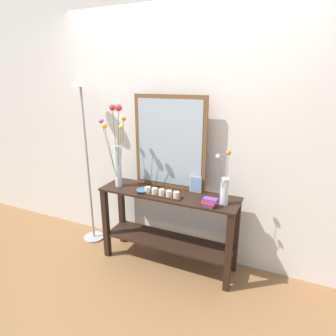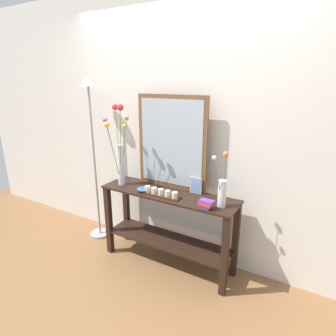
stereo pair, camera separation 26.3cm
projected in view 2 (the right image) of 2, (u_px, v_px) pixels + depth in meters
The scene contains 11 objects.
ground_plane at pixel (168, 263), 2.95m from camera, with size 7.00×6.00×0.02m, color brown.
wall_back at pixel (184, 129), 2.79m from camera, with size 6.40×0.08×2.70m, color silver.
console_table at pixel (168, 220), 2.80m from camera, with size 1.37×0.38×0.78m.
mirror_leaning at pixel (171, 143), 2.73m from camera, with size 0.74×0.03×0.91m.
tall_vase_left at pixel (119, 151), 2.80m from camera, with size 0.28×0.26×0.83m.
vase_right at pixel (222, 190), 2.36m from camera, with size 0.10×0.15×0.49m.
candle_tray at pixel (161, 193), 2.63m from camera, with size 0.39×0.09×0.07m.
picture_frame_small at pixel (196, 185), 2.68m from camera, with size 0.12×0.01×0.16m.
decorative_bowl at pixel (144, 189), 2.74m from camera, with size 0.14×0.14×0.04m.
book_stack at pixel (206, 204), 2.38m from camera, with size 0.14×0.10×0.08m.
floor_lamp at pixel (92, 134), 3.10m from camera, with size 0.24×0.24×1.85m.
Camera 2 is at (1.26, -2.17, 1.82)m, focal length 30.11 mm.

